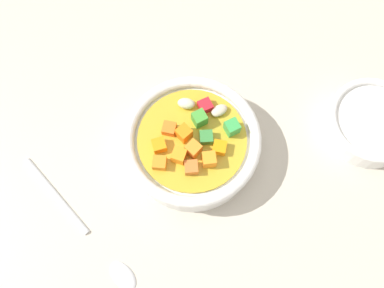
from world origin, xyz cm
name	(u,v)px	position (x,y,z in cm)	size (l,w,h in cm)	color
ground_plane	(192,152)	(0.00, 0.00, -1.00)	(140.00, 140.00, 2.00)	#BAB2A0
soup_bowl_main	(192,143)	(-0.01, -0.01, 2.60)	(16.35, 16.35, 5.79)	white
spoon	(88,234)	(7.46, 14.31, 0.39)	(19.44, 10.17, 0.82)	silver
side_bowl_small	(371,122)	(-19.83, -11.17, 1.68)	(11.35, 11.35, 3.24)	white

